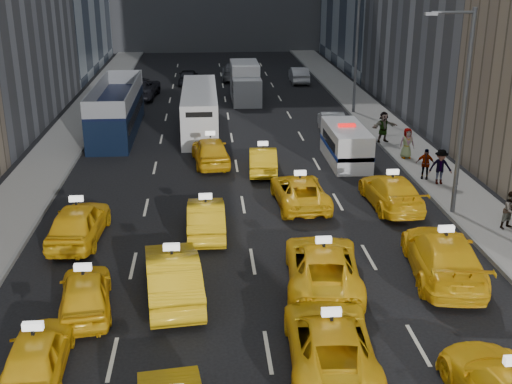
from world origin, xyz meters
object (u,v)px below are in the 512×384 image
nypd_van (346,145)px  double_decker (117,109)px  box_truck (245,82)px  city_bus (200,110)px

nypd_van → double_decker: double_decker is taller
box_truck → double_decker: bearing=-136.1°
nypd_van → double_decker: 15.58m
nypd_van → city_bus: bearing=142.5°
nypd_van → box_truck: size_ratio=0.82×
nypd_van → box_truck: box_truck is taller
double_decker → city_bus: double_decker is taller
double_decker → box_truck: double_decker is taller
double_decker → city_bus: bearing=6.8°
nypd_van → box_truck: 17.91m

